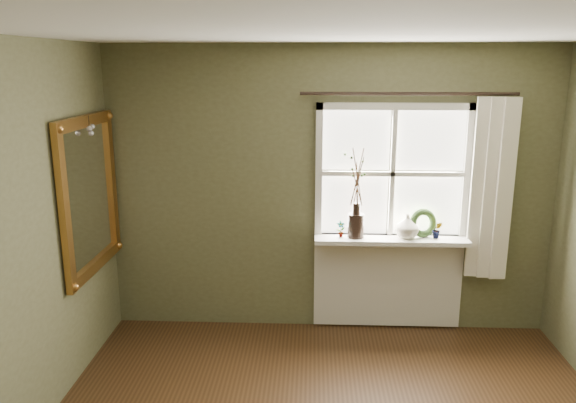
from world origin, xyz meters
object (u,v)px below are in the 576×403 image
(wreath, at_px, (423,226))
(gilt_mirror, at_px, (90,195))
(cream_vase, at_px, (407,226))
(dark_jug, at_px, (356,226))

(wreath, bearing_deg, gilt_mirror, 170.77)
(cream_vase, height_order, gilt_mirror, gilt_mirror)
(cream_vase, bearing_deg, wreath, 15.27)
(dark_jug, height_order, gilt_mirror, gilt_mirror)
(wreath, bearing_deg, cream_vase, 176.18)
(dark_jug, relative_size, gilt_mirror, 0.17)
(cream_vase, bearing_deg, gilt_mirror, -170.44)
(dark_jug, bearing_deg, gilt_mirror, -168.51)
(cream_vase, xyz_separation_m, wreath, (0.15, 0.04, -0.01))
(wreath, bearing_deg, dark_jug, 164.73)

